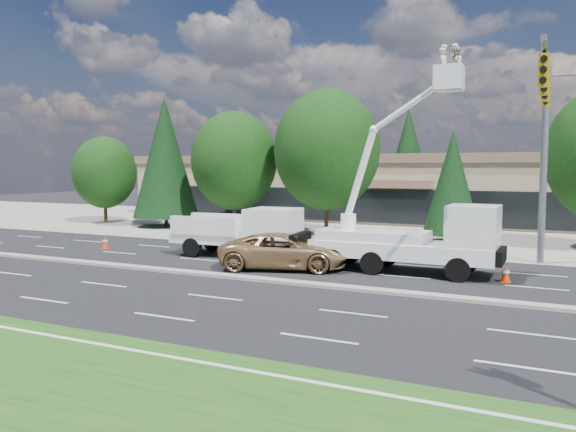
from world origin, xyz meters
The scene contains 22 objects.
ground centered at (0.00, 0.00, 0.00)m, with size 140.00×140.00×0.00m, color black.
concrete_apron centered at (0.00, 20.00, 0.01)m, with size 140.00×22.00×0.01m, color gray.
road_median centered at (0.00, 0.00, 0.06)m, with size 120.00×0.55×0.12m, color gray.
strip_mall centered at (0.00, 29.97, 2.83)m, with size 50.40×15.40×5.50m.
tree_front_a centered at (-22.00, 15.00, 4.05)m, with size 4.99×4.99×6.92m.
tree_front_b centered at (-16.00, 15.00, 5.21)m, with size 4.92×4.92×9.70m.
tree_front_c centered at (-10.00, 15.00, 4.93)m, with size 6.07×6.07×8.42m.
tree_front_d centered at (-3.00, 15.00, 5.59)m, with size 6.88×6.88×9.55m.
tree_front_e centered at (5.00, 15.00, 3.56)m, with size 3.37×3.37×6.64m.
tree_back_a centered at (-18.00, 42.00, 4.47)m, with size 4.23×4.23×8.33m.
tree_back_b centered at (-4.00, 42.00, 5.83)m, with size 5.51×5.51×10.87m.
tree_back_c centered at (10.00, 42.00, 4.50)m, with size 4.25×4.25×8.38m.
signal_mast centered at (10.03, 7.04, 6.06)m, with size 2.76×10.16×9.00m.
utility_pickup centered at (-3.45, 4.98, 1.01)m, with size 6.58×2.92×2.46m.
bucket_truck centered at (5.34, 4.19, 1.99)m, with size 7.78×2.61×9.38m.
traffic_cone_a centered at (-11.82, 4.13, 0.34)m, with size 0.40×0.40×0.70m.
traffic_cone_b centered at (-2.96, 3.79, 0.34)m, with size 0.40×0.40×0.70m.
traffic_cone_c centered at (1.77, 3.66, 0.34)m, with size 0.40×0.40×0.70m.
traffic_cone_d centered at (8.88, 3.79, 0.34)m, with size 0.40×0.40×0.70m.
minivan centered at (-0.23, 2.80, 0.79)m, with size 2.61×5.65×1.57m, color #AC8453.
parked_car_west centered at (-13.39, 21.00, 0.69)m, with size 1.62×4.03×1.37m, color black.
parked_car_east centered at (4.27, 21.00, 0.78)m, with size 1.66×4.76×1.57m, color black.
Camera 1 is at (10.40, -19.30, 4.48)m, focal length 35.00 mm.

